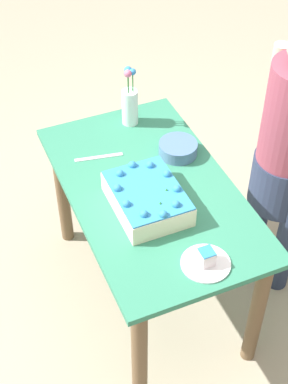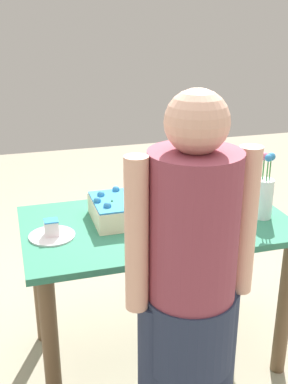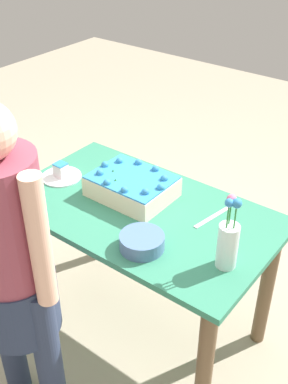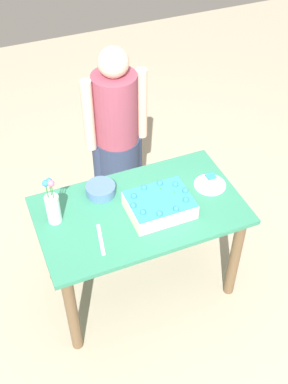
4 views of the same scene
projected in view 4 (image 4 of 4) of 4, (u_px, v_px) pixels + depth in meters
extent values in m
plane|color=tan|center=(141.00, 283.00, 3.45)|extent=(8.00, 8.00, 0.00)
cube|color=#328060|center=(140.00, 210.00, 2.93)|extent=(1.25, 0.73, 0.03)
cylinder|color=brown|center=(195.00, 200.00, 3.54)|extent=(0.07, 0.07, 0.73)
cylinder|color=brown|center=(48.00, 244.00, 3.23)|extent=(0.07, 0.07, 0.73)
cylinder|color=brown|center=(235.00, 258.00, 3.15)|extent=(0.07, 0.07, 0.73)
cylinder|color=brown|center=(72.00, 313.00, 2.85)|extent=(0.07, 0.07, 0.73)
cube|color=#FFF1C7|center=(160.00, 205.00, 2.87)|extent=(0.38, 0.29, 0.10)
cube|color=#3085C0|center=(160.00, 199.00, 2.84)|extent=(0.37, 0.28, 0.01)
sphere|color=#3085C0|center=(133.00, 206.00, 2.78)|extent=(0.04, 0.04, 0.04)
sphere|color=#3085C0|center=(143.00, 212.00, 2.74)|extent=(0.04, 0.04, 0.04)
sphere|color=#3085C0|center=(160.00, 214.00, 2.74)|extent=(0.04, 0.04, 0.04)
sphere|color=#3085C0|center=(176.00, 209.00, 2.77)|extent=(0.04, 0.04, 0.04)
sphere|color=#3085C0|center=(186.00, 200.00, 2.82)|extent=(0.04, 0.04, 0.04)
sphere|color=#3085C0|center=(185.00, 191.00, 2.88)|extent=(0.04, 0.04, 0.04)
sphere|color=#3085C0|center=(175.00, 184.00, 2.92)|extent=(0.04, 0.04, 0.04)
sphere|color=#3085C0|center=(160.00, 183.00, 2.92)|extent=(0.04, 0.04, 0.04)
sphere|color=#3085C0|center=(144.00, 188.00, 2.89)|extent=(0.04, 0.04, 0.04)
sphere|color=#3085C0|center=(134.00, 196.00, 2.84)|extent=(0.04, 0.04, 0.04)
cone|color=#2D8438|center=(160.00, 189.00, 2.89)|extent=(0.02, 0.02, 0.02)
cone|color=#2D8438|center=(174.00, 192.00, 2.87)|extent=(0.02, 0.02, 0.02)
cylinder|color=white|center=(210.00, 185.00, 3.07)|extent=(0.20, 0.20, 0.01)
cube|color=white|center=(210.00, 181.00, 3.04)|extent=(0.06, 0.06, 0.07)
cube|color=#2C80C1|center=(211.00, 176.00, 3.02)|extent=(0.06, 0.06, 0.01)
cube|color=silver|center=(101.00, 239.00, 2.74)|extent=(0.06, 0.23, 0.00)
cylinder|color=white|center=(53.00, 209.00, 2.78)|extent=(0.08, 0.08, 0.19)
cylinder|color=#2D8438|center=(47.00, 191.00, 2.67)|extent=(0.01, 0.01, 0.11)
sphere|color=teal|center=(45.00, 183.00, 2.64)|extent=(0.04, 0.04, 0.04)
cylinder|color=#2D8438|center=(52.00, 191.00, 2.67)|extent=(0.01, 0.01, 0.11)
sphere|color=#D06A8E|center=(51.00, 183.00, 2.64)|extent=(0.04, 0.04, 0.04)
cylinder|color=#2D8438|center=(50.00, 188.00, 2.69)|extent=(0.01, 0.01, 0.11)
sphere|color=#2F81C2|center=(49.00, 181.00, 2.65)|extent=(0.03, 0.03, 0.03)
cylinder|color=#4C709C|center=(101.00, 190.00, 3.00)|extent=(0.19, 0.19, 0.06)
cylinder|color=#2A3550|center=(103.00, 187.00, 3.61)|extent=(0.11, 0.11, 0.78)
cylinder|color=#2A3550|center=(135.00, 178.00, 3.68)|extent=(0.11, 0.11, 0.78)
cylinder|color=#2A3550|center=(118.00, 154.00, 3.46)|extent=(0.32, 0.31, 0.28)
cylinder|color=#913E50|center=(115.00, 110.00, 3.20)|extent=(0.30, 0.30, 0.52)
sphere|color=beige|center=(113.00, 62.00, 2.96)|extent=(0.20, 0.20, 0.20)
cylinder|color=beige|center=(88.00, 116.00, 3.15)|extent=(0.08, 0.08, 0.52)
cylinder|color=beige|center=(142.00, 104.00, 3.25)|extent=(0.08, 0.08, 0.52)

